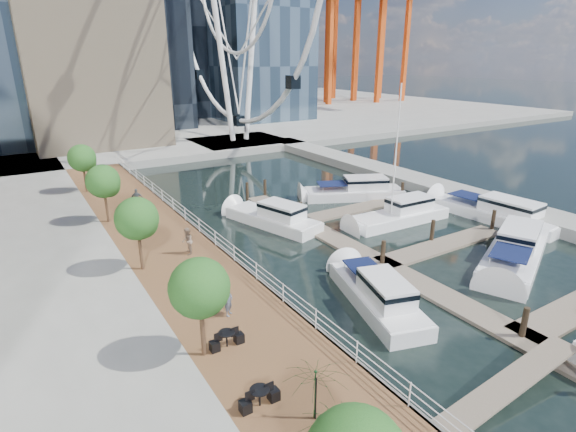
{
  "coord_description": "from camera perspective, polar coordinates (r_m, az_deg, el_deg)",
  "views": [
    {
      "loc": [
        -17.07,
        -12.01,
        13.36
      ],
      "look_at": [
        -1.58,
        12.73,
        3.0
      ],
      "focal_mm": 28.0,
      "sensor_mm": 36.0,
      "label": 1
    }
  ],
  "objects": [
    {
      "name": "moored_yachts",
      "position": [
        37.82,
        14.96,
        -1.84
      ],
      "size": [
        23.12,
        32.24,
        11.5
      ],
      "color": "white",
      "rests_on": "ground"
    },
    {
      "name": "boardwalk",
      "position": [
        30.98,
        -14.06,
        -5.61
      ],
      "size": [
        6.0,
        60.0,
        1.0
      ],
      "primitive_type": "cube",
      "color": "brown",
      "rests_on": "ground"
    },
    {
      "name": "street_trees",
      "position": [
        28.12,
        -18.66,
        -0.34
      ],
      "size": [
        2.6,
        42.6,
        4.6
      ],
      "color": "#3F2B1C",
      "rests_on": "ground"
    },
    {
      "name": "ground",
      "position": [
        24.78,
        19.71,
        -14.38
      ],
      "size": [
        520.0,
        520.0,
        0.0
      ],
      "primitive_type": "plane",
      "color": "black",
      "rests_on": "ground"
    },
    {
      "name": "breakwater",
      "position": [
        50.64,
        16.6,
        4.0
      ],
      "size": [
        4.0,
        60.0,
        1.0
      ],
      "primitive_type": "cube",
      "color": "gray",
      "rests_on": "ground"
    },
    {
      "name": "pier",
      "position": [
        72.3,
        -6.14,
        9.18
      ],
      "size": [
        14.0,
        12.0,
        1.0
      ],
      "primitive_type": "cube",
      "color": "gray",
      "rests_on": "ground"
    },
    {
      "name": "cafe_tables",
      "position": [
        16.98,
        1.28,
        -25.37
      ],
      "size": [
        2.5,
        13.7,
        0.74
      ],
      "color": "black",
      "rests_on": "ground"
    },
    {
      "name": "pedestrian_mid",
      "position": [
        30.32,
        -12.68,
        -3.14
      ],
      "size": [
        0.96,
        1.07,
        1.83
      ],
      "primitive_type": "imported",
      "rotation": [
        0.0,
        0.0,
        -1.93
      ],
      "color": "#7F6857",
      "rests_on": "boardwalk"
    },
    {
      "name": "floating_docks",
      "position": [
        35.72,
        15.52,
        -2.32
      ],
      "size": [
        16.0,
        34.0,
        2.6
      ],
      "color": "#6D6051",
      "rests_on": "ground"
    },
    {
      "name": "pedestrian_near",
      "position": [
        23.11,
        -7.57,
        -10.63
      ],
      "size": [
        0.69,
        0.69,
        1.62
      ],
      "primitive_type": "imported",
      "rotation": [
        0.0,
        0.0,
        0.76
      ],
      "color": "#4D5667",
      "rests_on": "boardwalk"
    },
    {
      "name": "pedestrian_far",
      "position": [
        40.72,
        -18.62,
        2.11
      ],
      "size": [
        1.11,
        0.79,
        1.75
      ],
      "primitive_type": "imported",
      "rotation": [
        0.0,
        0.0,
        2.75
      ],
      "color": "#353D43",
      "rests_on": "boardwalk"
    },
    {
      "name": "railing",
      "position": [
        31.46,
        -9.22,
        -2.82
      ],
      "size": [
        0.1,
        60.0,
        1.05
      ],
      "primitive_type": null,
      "color": "white",
      "rests_on": "boardwalk"
    },
    {
      "name": "land_far",
      "position": [
        115.99,
        -23.9,
        11.55
      ],
      "size": [
        200.0,
        114.0,
        1.0
      ],
      "primitive_type": "cube",
      "color": "gray",
      "rests_on": "ground"
    },
    {
      "name": "port_cranes",
      "position": [
        137.18,
        6.63,
        22.19
      ],
      "size": [
        40.0,
        52.0,
        38.0
      ],
      "color": "#D84C14",
      "rests_on": "ground"
    },
    {
      "name": "yacht_foreground",
      "position": [
        35.03,
        26.7,
        -5.1
      ],
      "size": [
        12.02,
        7.66,
        2.15
      ],
      "primitive_type": null,
      "rotation": [
        0.0,
        0.0,
        1.99
      ],
      "color": "white",
      "rests_on": "ground"
    },
    {
      "name": "seawall",
      "position": [
        31.9,
        -8.96,
        -4.49
      ],
      "size": [
        0.25,
        60.0,
        1.0
      ],
      "primitive_type": "cube",
      "color": "#595954",
      "rests_on": "ground"
    }
  ]
}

